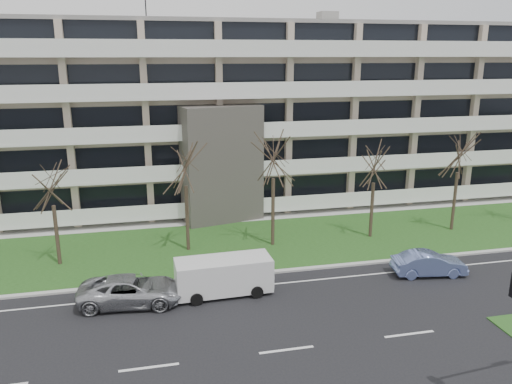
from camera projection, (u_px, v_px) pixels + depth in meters
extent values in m
plane|color=black|center=(286.00, 350.00, 22.20)|extent=(160.00, 160.00, 0.00)
cube|color=#1E4517|center=(235.00, 244.00, 34.42)|extent=(90.00, 10.00, 0.06)
cube|color=#B2B2AD|center=(250.00, 274.00, 29.71)|extent=(90.00, 0.35, 0.12)
cube|color=#B2B2AD|center=(223.00, 219.00, 39.59)|extent=(90.00, 2.00, 0.08)
cube|color=white|center=(255.00, 286.00, 28.31)|extent=(90.00, 0.12, 0.01)
cube|color=#C7B19A|center=(209.00, 115.00, 44.18)|extent=(60.00, 12.00, 15.00)
cube|color=gray|center=(207.00, 24.00, 42.13)|extent=(60.50, 12.50, 0.30)
cube|color=#4C4742|center=(222.00, 164.00, 38.40)|extent=(6.39, 3.69, 9.00)
cube|color=black|center=(223.00, 196.00, 38.88)|extent=(4.92, 1.19, 3.50)
cube|color=black|center=(221.00, 191.00, 39.96)|extent=(58.00, 0.10, 1.80)
cube|color=white|center=(222.00, 211.00, 39.72)|extent=(58.00, 1.40, 0.22)
cube|color=white|center=(223.00, 207.00, 38.95)|extent=(58.00, 0.08, 1.00)
cube|color=black|center=(220.00, 154.00, 39.16)|extent=(58.00, 0.10, 1.80)
cube|color=white|center=(221.00, 175.00, 38.92)|extent=(58.00, 1.40, 0.22)
cube|color=white|center=(223.00, 169.00, 38.15)|extent=(58.00, 0.08, 1.00)
cube|color=black|center=(219.00, 116.00, 38.35)|extent=(58.00, 0.10, 1.80)
cube|color=white|center=(221.00, 137.00, 38.12)|extent=(58.00, 1.40, 0.22)
cube|color=white|center=(222.00, 130.00, 37.34)|extent=(58.00, 0.08, 1.00)
cube|color=black|center=(218.00, 76.00, 37.55)|extent=(58.00, 0.10, 1.80)
cube|color=white|center=(220.00, 97.00, 37.31)|extent=(58.00, 1.40, 0.22)
cube|color=white|center=(221.00, 89.00, 36.54)|extent=(58.00, 0.08, 1.00)
cube|color=black|center=(217.00, 34.00, 36.75)|extent=(58.00, 0.10, 1.80)
cube|color=white|center=(219.00, 55.00, 36.51)|extent=(58.00, 1.40, 0.22)
cube|color=white|center=(220.00, 47.00, 35.74)|extent=(58.00, 0.08, 1.00)
imported|color=#ACAEB3|center=(131.00, 290.00, 26.13)|extent=(5.66, 3.06, 1.51)
imported|color=#7588CB|center=(429.00, 264.00, 29.58)|extent=(4.47, 2.08, 1.42)
cube|color=silver|center=(224.00, 275.00, 27.16)|extent=(5.26, 2.11, 1.83)
cube|color=black|center=(223.00, 266.00, 27.02)|extent=(4.87, 1.95, 0.67)
cube|color=silver|center=(267.00, 272.00, 27.79)|extent=(0.40, 1.84, 1.15)
cylinder|color=black|center=(197.00, 299.00, 26.07)|extent=(0.68, 0.26, 0.67)
cylinder|color=black|center=(192.00, 283.00, 27.86)|extent=(0.68, 0.26, 0.67)
cylinder|color=black|center=(257.00, 292.00, 26.86)|extent=(0.68, 0.26, 0.67)
cylinder|color=black|center=(249.00, 277.00, 28.65)|extent=(0.68, 0.26, 0.67)
cylinder|color=#382B21|center=(57.00, 236.00, 30.69)|extent=(0.24, 0.24, 3.85)
cylinder|color=#382B21|center=(187.00, 219.00, 32.87)|extent=(0.24, 0.24, 4.45)
cylinder|color=#382B21|center=(273.00, 212.00, 33.73)|extent=(0.24, 0.24, 4.73)
cylinder|color=#382B21|center=(372.00, 210.00, 35.35)|extent=(0.24, 0.24, 4.02)
cylinder|color=#382B21|center=(454.00, 202.00, 36.73)|extent=(0.24, 0.24, 4.42)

